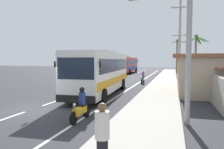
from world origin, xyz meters
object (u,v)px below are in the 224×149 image
Objects in this scene: coach_bus_foreground at (101,71)px; palm_second at (196,46)px; utility_pole_mid at (180,38)px; utility_pole_nearest at (186,28)px; motorcycle_beside_bus at (143,78)px; palm_nearest at (177,50)px; pedestrian_near_kerb at (102,137)px; utility_pole_far at (179,51)px; coach_bus_far_lane at (127,64)px; motorcycle_trailing at (81,107)px.

coach_bus_foreground is 1.82× the size of palm_second.
palm_second is (2.18, 5.07, -0.63)m from utility_pole_mid.
palm_second is at bearing 83.75° from utility_pole_nearest.
motorcycle_beside_bus is 0.26× the size of palm_nearest.
utility_pole_mid is (2.21, 20.85, 4.32)m from pedestrian_near_kerb.
utility_pole_far is (0.23, 15.59, -0.74)m from utility_pole_mid.
utility_pole_nearest is 20.79m from palm_second.
motorcycle_beside_bus is (2.19, 9.46, -1.29)m from coach_bus_foreground.
motorcycle_beside_bus is at bearing 104.31° from utility_pole_nearest.
utility_pole_mid is at bearing 52.72° from coach_bus_foreground.
palm_nearest reaches higher than pedestrian_near_kerb.
coach_bus_far_lane is 1.42× the size of utility_pole_nearest.
utility_pole_far reaches higher than coach_bus_far_lane.
palm_nearest is (10.59, 3.19, 3.20)m from coach_bus_far_lane.
utility_pole_nearest reaches higher than palm_second.
utility_pole_far reaches higher than motorcycle_trailing.
utility_pole_nearest is at bearing -90.57° from utility_pole_far.
utility_pole_far is at bearing 145.26° from pedestrian_near_kerb.
utility_pole_nearest is 15.63m from utility_pole_mid.
motorcycle_beside_bus is at bearing 88.25° from motorcycle_trailing.
utility_pole_far is (0.31, 31.19, 0.31)m from utility_pole_nearest.
pedestrian_near_kerb is (2.09, -21.78, 0.38)m from motorcycle_beside_bus.
utility_pole_far is at bearing -26.29° from coach_bus_far_lane.
utility_pole_nearest is 31.19m from utility_pole_far.
utility_pole_nearest reaches higher than palm_nearest.
pedestrian_near_kerb is 0.20× the size of utility_pole_far.
motorcycle_trailing is 41.04m from palm_nearest.
utility_pole_far is (4.53, 14.66, 3.95)m from motorcycle_beside_bus.
palm_nearest is (2.20, 44.99, 4.08)m from pedestrian_near_kerb.
coach_bus_foreground reaches higher than motorcycle_beside_bus.
utility_pole_nearest is at bearing -90.10° from palm_nearest.
palm_nearest is at bearing 78.78° from coach_bus_foreground.
motorcycle_beside_bus is at bearing -107.16° from utility_pole_far.
coach_bus_foreground is 16.36m from palm_second.
motorcycle_trailing is at bearing 179.35° from pedestrian_near_kerb.
palm_nearest is at bearing 146.29° from pedestrian_near_kerb.
pedestrian_near_kerb is 6.54m from utility_pole_nearest.
coach_bus_far_lane is 5.80× the size of motorcycle_trailing.
coach_bus_far_lane is at bearing 128.84° from palm_second.
coach_bus_far_lane is 1.10× the size of utility_pole_mid.
palm_nearest is (-0.24, 8.54, 0.50)m from utility_pole_far.
utility_pole_mid is 1.38× the size of palm_nearest.
motorcycle_beside_bus is 6.43m from utility_pole_mid.
coach_bus_foreground is 11.24m from utility_pole_mid.
utility_pole_nearest is (10.52, -36.54, 2.38)m from coach_bus_far_lane.
utility_pole_far is 10.70m from palm_second.
coach_bus_far_lane is 37.78m from motorcycle_trailing.
utility_pole_nearest is 39.73m from palm_nearest.
utility_pole_mid reaches higher than motorcycle_trailing.
utility_pole_mid is 5.56m from palm_second.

